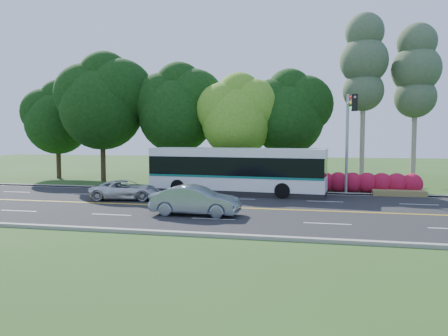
% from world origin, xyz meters
% --- Properties ---
extents(ground, '(120.00, 120.00, 0.00)m').
position_xyz_m(ground, '(0.00, 0.00, 0.00)').
color(ground, '#2A4818').
rests_on(ground, ground).
extents(road, '(60.00, 14.00, 0.02)m').
position_xyz_m(road, '(0.00, 0.00, 0.01)').
color(road, black).
rests_on(road, ground).
extents(curb_north, '(60.00, 0.30, 0.15)m').
position_xyz_m(curb_north, '(0.00, 7.15, 0.07)').
color(curb_north, gray).
rests_on(curb_north, ground).
extents(curb_south, '(60.00, 0.30, 0.15)m').
position_xyz_m(curb_south, '(0.00, -7.15, 0.07)').
color(curb_south, gray).
rests_on(curb_south, ground).
extents(grass_verge, '(60.00, 4.00, 0.10)m').
position_xyz_m(grass_verge, '(0.00, 9.00, 0.05)').
color(grass_verge, '#2A4818').
rests_on(grass_verge, ground).
extents(lane_markings, '(57.60, 13.82, 0.00)m').
position_xyz_m(lane_markings, '(-0.09, 0.00, 0.02)').
color(lane_markings, gold).
rests_on(lane_markings, road).
extents(tree_row, '(44.70, 9.10, 13.84)m').
position_xyz_m(tree_row, '(-5.15, 12.13, 6.73)').
color(tree_row, black).
rests_on(tree_row, ground).
extents(bougainvillea_hedge, '(9.50, 2.25, 1.50)m').
position_xyz_m(bougainvillea_hedge, '(7.18, 8.15, 0.72)').
color(bougainvillea_hedge, maroon).
rests_on(bougainvillea_hedge, ground).
extents(traffic_signal, '(0.42, 6.10, 7.00)m').
position_xyz_m(traffic_signal, '(6.49, 5.40, 4.67)').
color(traffic_signal, '#979AA0').
rests_on(traffic_signal, ground).
extents(transit_bus, '(12.54, 3.76, 3.23)m').
position_xyz_m(transit_bus, '(-1.07, 5.80, 1.62)').
color(transit_bus, white).
rests_on(transit_bus, road).
extents(sedan, '(4.64, 1.68, 1.52)m').
position_xyz_m(sedan, '(-1.66, -2.71, 0.78)').
color(sedan, slate).
rests_on(sedan, road).
extents(suv, '(4.75, 2.74, 1.24)m').
position_xyz_m(suv, '(-7.53, 1.65, 0.64)').
color(suv, silver).
rests_on(suv, road).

